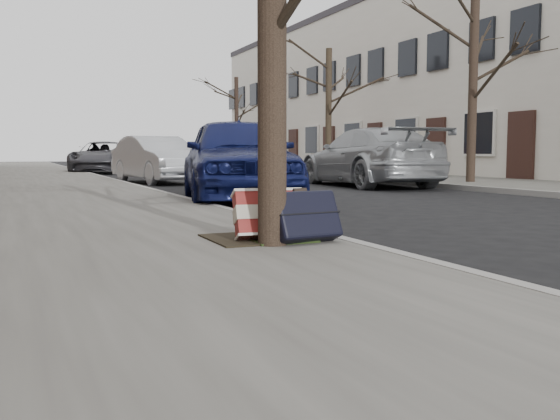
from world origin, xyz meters
name	(u,v)px	position (x,y,z in m)	size (l,w,h in m)	color
ground	(523,258)	(0.00, 0.00, 0.00)	(120.00, 120.00, 0.00)	black
near_sidewalk	(23,182)	(-3.70, 15.00, 0.06)	(5.00, 70.00, 0.12)	slate
far_sidewalk	(372,176)	(7.80, 15.00, 0.06)	(4.00, 70.00, 0.12)	#66645C
house_far	(475,84)	(13.15, 16.00, 3.60)	(6.70, 40.00, 7.20)	beige
dirt_patch	(256,238)	(-2.00, 1.20, 0.13)	(0.85, 0.85, 0.01)	black
suitcase_red	(268,215)	(-1.93, 1.07, 0.35)	(0.60, 0.16, 0.43)	maroon
suitcase_navy	(305,216)	(-1.70, 0.81, 0.36)	(0.60, 0.19, 0.43)	black
car_near_front	(238,158)	(-0.18, 6.81, 0.80)	(1.88, 4.67, 1.59)	#10174B
car_near_mid	(157,160)	(-0.06, 14.13, 0.69)	(1.45, 4.17, 1.37)	#B7BBC0
car_near_back	(103,157)	(-0.33, 23.57, 0.68)	(2.26, 4.90, 1.36)	#38383D
car_far_front	(368,158)	(4.71, 10.24, 0.76)	(2.13, 5.25, 1.52)	#95989C
car_far_back	(240,156)	(4.73, 20.38, 0.76)	(1.80, 4.46, 1.52)	maroon
tree_far_a	(473,88)	(7.20, 9.15, 2.58)	(0.23, 0.23, 4.92)	black
tree_far_b	(329,111)	(7.20, 17.23, 2.46)	(0.24, 0.24, 4.69)	black
tree_far_c	(237,122)	(7.20, 27.72, 2.50)	(0.22, 0.22, 4.76)	black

